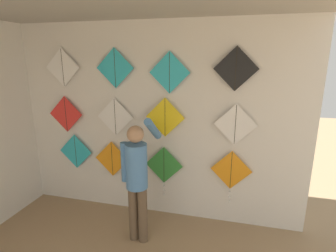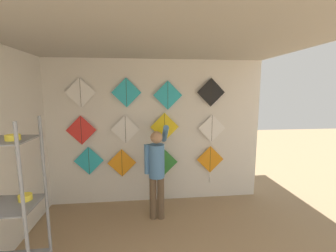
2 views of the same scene
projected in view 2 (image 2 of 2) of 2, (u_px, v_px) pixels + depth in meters
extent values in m
cube|color=silver|center=(147.00, 132.00, 4.41)|extent=(4.55, 0.06, 2.80)
cube|color=#A8A399|center=(148.00, 25.00, 2.14)|extent=(4.55, 4.93, 0.04)
cylinder|color=slate|center=(27.00, 240.00, 1.85)|extent=(0.03, 0.03, 1.96)
cylinder|color=slate|center=(48.00, 213.00, 2.25)|extent=(0.03, 0.03, 1.96)
cylinder|color=yellow|center=(25.00, 197.00, 2.08)|extent=(0.12, 0.12, 0.05)
cylinder|color=yellow|center=(13.00, 137.00, 1.88)|extent=(0.12, 0.12, 0.05)
cylinder|color=brown|center=(153.00, 198.00, 3.88)|extent=(0.12, 0.12, 0.75)
cylinder|color=brown|center=(161.00, 198.00, 3.88)|extent=(0.12, 0.12, 0.75)
cylinder|color=#4C7FB7|center=(157.00, 161.00, 3.78)|extent=(0.27, 0.27, 0.56)
sphere|color=tan|center=(156.00, 137.00, 3.72)|extent=(0.20, 0.20, 0.20)
cylinder|color=#4C7FB7|center=(147.00, 159.00, 3.77)|extent=(0.09, 0.09, 0.50)
cylinder|color=#4C7FB7|center=(165.00, 134.00, 3.92)|extent=(0.09, 0.47, 0.37)
cube|color=#28B2C6|center=(89.00, 161.00, 4.28)|extent=(0.55, 0.01, 0.55)
cylinder|color=black|center=(89.00, 161.00, 4.28)|extent=(0.01, 0.01, 0.53)
cube|color=orange|center=(122.00, 163.00, 4.36)|extent=(0.55, 0.01, 0.55)
cylinder|color=black|center=(122.00, 163.00, 4.35)|extent=(0.01, 0.01, 0.53)
cube|color=#338C38|center=(164.00, 162.00, 4.45)|extent=(0.55, 0.01, 0.55)
cylinder|color=black|center=(164.00, 162.00, 4.44)|extent=(0.01, 0.01, 0.53)
sphere|color=white|center=(164.00, 178.00, 4.49)|extent=(0.04, 0.04, 0.04)
sphere|color=white|center=(164.00, 181.00, 4.50)|extent=(0.04, 0.04, 0.04)
sphere|color=white|center=(164.00, 185.00, 4.51)|extent=(0.04, 0.04, 0.04)
cube|color=orange|center=(210.00, 159.00, 4.54)|extent=(0.55, 0.01, 0.55)
cylinder|color=black|center=(210.00, 159.00, 4.54)|extent=(0.01, 0.01, 0.53)
sphere|color=white|center=(210.00, 175.00, 4.58)|extent=(0.04, 0.04, 0.04)
sphere|color=white|center=(210.00, 178.00, 4.59)|extent=(0.04, 0.04, 0.04)
sphere|color=white|center=(210.00, 182.00, 4.60)|extent=(0.04, 0.04, 0.04)
cube|color=red|center=(81.00, 130.00, 4.18)|extent=(0.55, 0.01, 0.55)
cylinder|color=black|center=(81.00, 130.00, 4.18)|extent=(0.01, 0.01, 0.53)
cube|color=white|center=(125.00, 129.00, 4.27)|extent=(0.55, 0.01, 0.55)
cylinder|color=black|center=(125.00, 129.00, 4.27)|extent=(0.01, 0.01, 0.53)
cube|color=yellow|center=(165.00, 127.00, 4.34)|extent=(0.55, 0.01, 0.55)
cylinder|color=black|center=(165.00, 127.00, 4.34)|extent=(0.01, 0.01, 0.53)
cube|color=white|center=(212.00, 128.00, 4.45)|extent=(0.55, 0.01, 0.55)
cylinder|color=black|center=(212.00, 128.00, 4.45)|extent=(0.01, 0.01, 0.53)
cube|color=white|center=(80.00, 93.00, 4.08)|extent=(0.55, 0.01, 0.55)
cylinder|color=black|center=(80.00, 93.00, 4.08)|extent=(0.01, 0.01, 0.53)
cube|color=#28B2C6|center=(126.00, 93.00, 4.17)|extent=(0.55, 0.01, 0.55)
cylinder|color=black|center=(126.00, 93.00, 4.17)|extent=(0.01, 0.01, 0.53)
cube|color=#28B2C6|center=(168.00, 95.00, 4.26)|extent=(0.55, 0.01, 0.55)
cylinder|color=black|center=(168.00, 95.00, 4.26)|extent=(0.01, 0.01, 0.53)
cube|color=black|center=(211.00, 92.00, 4.34)|extent=(0.55, 0.01, 0.55)
cylinder|color=black|center=(211.00, 92.00, 4.34)|extent=(0.01, 0.01, 0.53)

